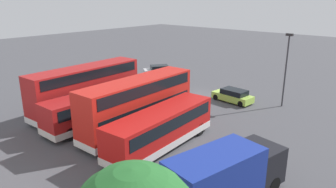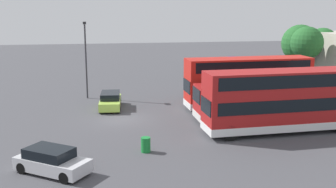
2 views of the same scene
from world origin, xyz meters
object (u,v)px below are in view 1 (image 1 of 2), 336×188
(car_hatchback_silver, at_px, (159,70))
(lamp_post_tall, at_px, (286,65))
(bus_double_decker_second, at_px, (138,104))
(bus_double_decker_fourth, at_px, (86,88))
(waste_bin_yellow, at_px, (144,82))
(bus_single_deck_near_end, at_px, (161,127))
(car_small_green, at_px, (233,96))
(box_truck_blue, at_px, (226,175))
(bus_single_deck_third, at_px, (106,104))

(car_hatchback_silver, bearing_deg, lamp_post_tall, 175.26)
(bus_double_decker_second, relative_size, car_hatchback_silver, 2.56)
(bus_double_decker_fourth, relative_size, car_hatchback_silver, 2.68)
(bus_double_decker_second, height_order, car_hatchback_silver, bus_double_decker_second)
(bus_double_decker_second, bearing_deg, waste_bin_yellow, -46.37)
(waste_bin_yellow, bearing_deg, bus_single_deck_near_end, 139.68)
(waste_bin_yellow, bearing_deg, lamp_post_tall, -166.70)
(bus_double_decker_fourth, bearing_deg, waste_bin_yellow, -76.19)
(car_small_green, distance_m, waste_bin_yellow, 12.06)
(car_small_green, bearing_deg, box_truck_blue, 118.66)
(bus_double_decker_fourth, height_order, box_truck_blue, bus_double_decker_fourth)
(waste_bin_yellow, bearing_deg, box_truck_blue, 145.76)
(bus_single_deck_near_end, height_order, car_small_green, bus_single_deck_near_end)
(car_hatchback_silver, distance_m, car_small_green, 14.90)
(bus_single_deck_third, bearing_deg, box_truck_blue, 167.23)
(bus_double_decker_fourth, distance_m, box_truck_blue, 18.37)
(bus_double_decker_second, distance_m, bus_single_deck_third, 3.99)
(bus_double_decker_fourth, xyz_separation_m, box_truck_blue, (-17.99, 3.63, -0.74))
(bus_single_deck_near_end, relative_size, bus_double_decker_fourth, 0.87)
(bus_single_deck_near_end, xyz_separation_m, car_small_green, (1.46, -13.14, -0.92))
(bus_double_decker_second, xyz_separation_m, lamp_post_tall, (-6.67, -14.26, 1.99))
(bus_single_deck_third, relative_size, bus_double_decker_fourth, 1.02)
(bus_single_deck_third, bearing_deg, bus_double_decker_fourth, -5.45)
(bus_double_decker_fourth, distance_m, lamp_post_tall, 20.07)
(bus_single_deck_near_end, distance_m, bus_single_deck_third, 7.43)
(box_truck_blue, bearing_deg, car_hatchback_silver, -40.19)
(bus_single_deck_near_end, bearing_deg, bus_single_deck_third, -5.22)
(bus_double_decker_second, distance_m, lamp_post_tall, 15.86)
(bus_double_decker_fourth, bearing_deg, bus_single_deck_near_end, 174.71)
(car_hatchback_silver, xyz_separation_m, lamp_post_tall, (-19.04, 1.58, 3.74))
(bus_single_deck_third, relative_size, box_truck_blue, 1.54)
(bus_single_deck_third, bearing_deg, waste_bin_yellow, -60.77)
(waste_bin_yellow, bearing_deg, bus_double_decker_second, 133.63)
(bus_double_decker_fourth, height_order, car_small_green, bus_double_decker_fourth)
(bus_double_decker_second, xyz_separation_m, bus_single_deck_third, (3.89, 0.33, -0.83))
(box_truck_blue, bearing_deg, bus_single_deck_near_end, -20.13)
(box_truck_blue, bearing_deg, car_small_green, -61.34)
(bus_double_decker_fourth, xyz_separation_m, lamp_post_tall, (-13.98, -14.26, 1.99))
(car_hatchback_silver, relative_size, car_small_green, 0.98)
(bus_single_deck_third, distance_m, waste_bin_yellow, 12.29)
(bus_single_deck_third, height_order, lamp_post_tall, lamp_post_tall)
(lamp_post_tall, xyz_separation_m, waste_bin_yellow, (16.53, 3.91, -3.96))
(car_hatchback_silver, bearing_deg, waste_bin_yellow, 114.59)
(box_truck_blue, xyz_separation_m, car_hatchback_silver, (23.05, -19.47, -1.01))
(box_truck_blue, relative_size, lamp_post_tall, 1.04)
(bus_single_deck_third, height_order, car_small_green, bus_single_deck_third)
(car_hatchback_silver, bearing_deg, bus_single_deck_third, 117.70)
(bus_single_deck_third, distance_m, box_truck_blue, 14.93)
(lamp_post_tall, bearing_deg, waste_bin_yellow, 13.30)
(bus_single_deck_near_end, height_order, lamp_post_tall, lamp_post_tall)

